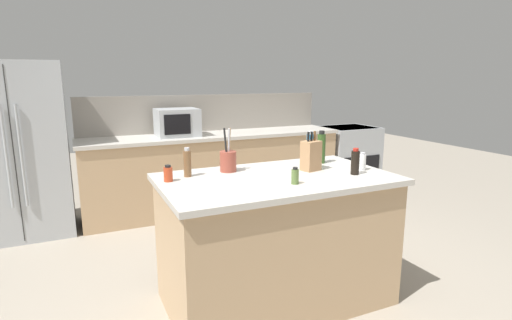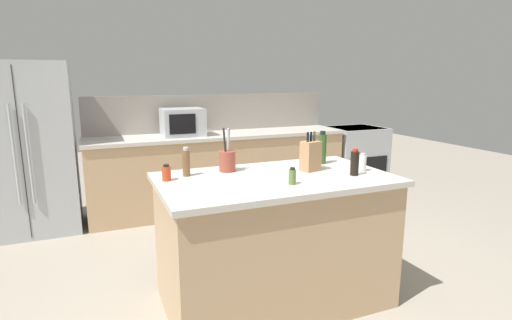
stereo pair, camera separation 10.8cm
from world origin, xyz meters
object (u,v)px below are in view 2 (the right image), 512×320
Objects in this scene: olive_oil_bottle at (322,148)px; soy_sauce_bottle at (355,163)px; microwave at (183,122)px; spice_jar_oregano at (292,177)px; utensil_crock at (227,160)px; dish_soap_bottle at (311,147)px; pepper_grinder at (186,162)px; salt_shaker at (363,163)px; spice_jar_paprika at (166,173)px; range_oven at (354,159)px; refrigerator at (27,149)px; knife_block at (311,156)px.

olive_oil_bottle is 0.42m from soy_sauce_bottle.
spice_jar_oregano is (0.17, -2.43, -0.11)m from microwave.
utensil_crock reaches higher than dish_soap_bottle.
spice_jar_oregano is at bearing -39.80° from pepper_grinder.
utensil_crock is at bearing -174.34° from dish_soap_bottle.
salt_shaker is 0.65× the size of pepper_grinder.
pepper_grinder is (-0.31, -0.03, 0.01)m from utensil_crock.
spice_jar_paprika is (-0.56, -2.02, -0.11)m from microwave.
microwave is 2.54× the size of soy_sauce_bottle.
spice_jar_oregano is at bearing -133.39° from range_oven.
range_oven is at bearing 46.61° from spice_jar_oregano.
refrigerator is at bearing 117.36° from spice_jar_paprika.
spice_jar_paprika is 0.84m from spice_jar_oregano.
salt_shaker is 1.20× the size of spice_jar_paprika.
microwave is 4.32× the size of spice_jar_paprika.
soy_sauce_bottle is at bearing -73.82° from microwave.
salt_shaker is (0.92, -0.38, -0.02)m from utensil_crock.
refrigerator reaches higher than pepper_grinder.
knife_block is at bearing -132.96° from range_oven.
microwave is 2.07m from olive_oil_bottle.
knife_block reaches higher than olive_oil_bottle.
microwave is 2.19m from knife_block.
pepper_grinder is at bearing -101.81° from microwave.
spice_jar_paprika is at bearing -177.03° from olive_oil_bottle.
knife_block is 0.35m from dish_soap_bottle.
spice_jar_paprika is (-1.25, 0.36, -0.04)m from soy_sauce_bottle.
soy_sauce_bottle is (0.22, -0.24, -0.02)m from knife_block.
utensil_crock is (1.53, -1.97, 0.13)m from refrigerator.
olive_oil_bottle is (0.69, -1.95, -0.04)m from microwave.
microwave is (-2.46, 0.00, 0.63)m from range_oven.
salt_shaker is at bearing -69.56° from dish_soap_bottle.
refrigerator is at bearing 136.26° from salt_shaker.
knife_block reaches higher than soy_sauce_bottle.
refrigerator is at bearing 179.28° from range_oven.
soy_sauce_bottle is at bearing -21.60° from pepper_grinder.
utensil_crock is 2.89× the size of spice_jar_paprika.
microwave is 2.48m from soy_sauce_bottle.
microwave is 1.92m from utensil_crock.
knife_block is 2.61× the size of spice_jar_oregano.
range_oven is at bearing 34.09° from pepper_grinder.
salt_shaker reaches higher than range_oven.
knife_block is 0.61m from utensil_crock.
salt_shaker is at bearing 11.34° from spice_jar_oregano.
pepper_grinder reaches higher than spice_jar_oregano.
microwave is 1.99m from pepper_grinder.
refrigerator is 3.04m from knife_block.
spice_jar_paprika is (1.07, -2.07, 0.10)m from refrigerator.
dish_soap_bottle reaches higher than soy_sauce_bottle.
olive_oil_bottle reaches higher than range_oven.
range_oven is 4.88× the size of soy_sauce_bottle.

